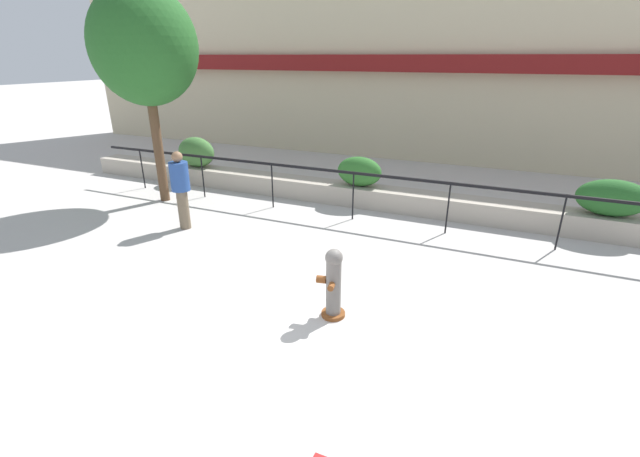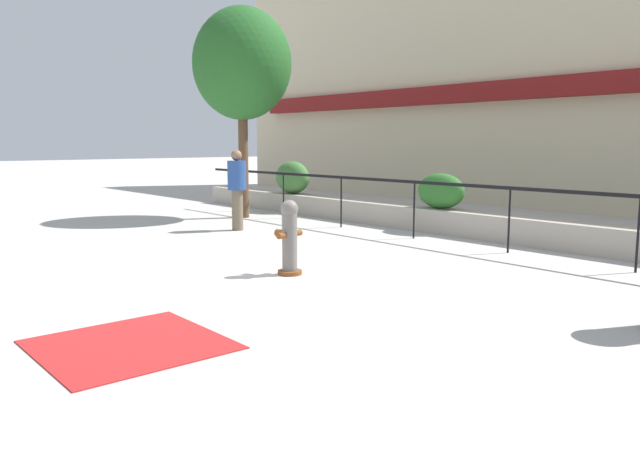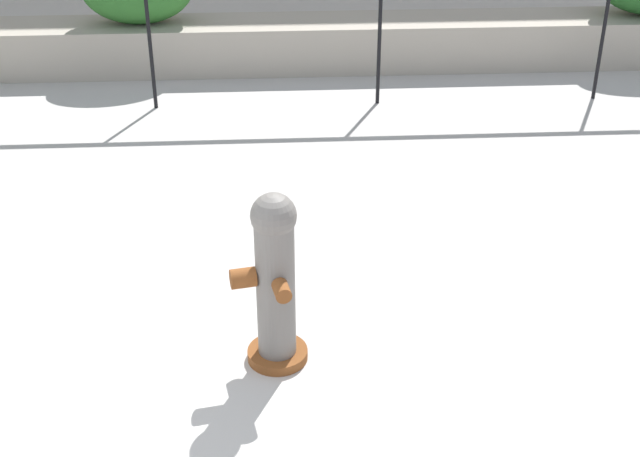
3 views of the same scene
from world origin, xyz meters
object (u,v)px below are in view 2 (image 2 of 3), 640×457
Objects in this scene: hedge_bush_0 at (292,177)px; fire_hydrant at (289,237)px; pedestrian at (237,185)px; hedge_bush_1 at (441,191)px; street_tree at (242,64)px.

fire_hydrant is at bearing -38.08° from hedge_bush_0.
pedestrian is at bearing -56.20° from hedge_bush_0.
street_tree is (-4.86, -1.74, 2.91)m from hedge_bush_1.
fire_hydrant is (1.33, -5.04, -0.32)m from hedge_bush_1.
fire_hydrant is at bearing -75.22° from hedge_bush_1.
hedge_bush_1 reaches higher than fire_hydrant.
hedge_bush_0 is 1.10× the size of fire_hydrant.
hedge_bush_0 is 8.19m from fire_hydrant.
hedge_bush_0 is at bearing 180.00° from hedge_bush_1.
fire_hydrant is at bearing -23.80° from pedestrian.
street_tree is 2.99× the size of pedestrian.
pedestrian reaches higher than hedge_bush_0.
fire_hydrant is 4.77m from pedestrian.
hedge_bush_1 is 5.92m from street_tree.
pedestrian is (-3.01, -3.13, 0.11)m from hedge_bush_1.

